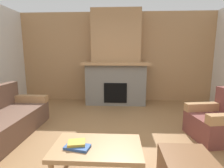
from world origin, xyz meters
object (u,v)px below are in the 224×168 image
at_px(fireplace, 116,64).
at_px(couch, 1,121).
at_px(armchair, 218,122).
at_px(coffee_table, 97,150).

bearing_deg(fireplace, couch, -130.44).
height_order(armchair, coffee_table, armchair).
relative_size(fireplace, coffee_table, 2.70).
height_order(couch, coffee_table, couch).
distance_m(fireplace, couch, 3.15).
bearing_deg(fireplace, armchair, -50.28).
distance_m(couch, armchair, 3.79).
distance_m(couch, coffee_table, 2.10).
bearing_deg(couch, armchair, 1.62).
relative_size(couch, coffee_table, 1.80).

